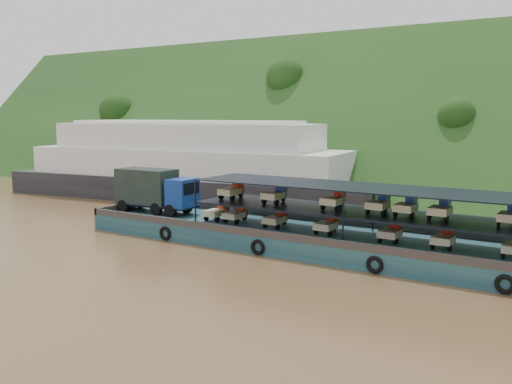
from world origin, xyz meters
The scene contains 4 objects.
ground centered at (0.00, 0.00, 0.00)m, with size 160.00×160.00×0.00m, color brown.
hillside centered at (0.00, 36.00, 0.00)m, with size 140.00×28.00×28.00m, color #1B3D16.
cargo_barge centered at (2.60, 0.57, 1.18)m, with size 35.00×7.18×4.72m.
passenger_ferry centered at (-18.41, 14.53, 3.65)m, with size 42.66×15.67×8.44m.
Camera 1 is at (21.51, -33.51, 9.21)m, focal length 40.00 mm.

